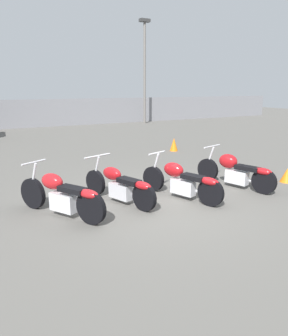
{
  "coord_description": "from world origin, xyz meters",
  "views": [
    {
      "loc": [
        -3.4,
        -5.64,
        2.42
      ],
      "look_at": [
        0.0,
        0.7,
        0.65
      ],
      "focal_mm": 35.0,
      "sensor_mm": 36.0,
      "label": 1
    }
  ],
  "objects_px": {
    "light_pole_left": "(145,63)",
    "motorcycle_slot_0": "(62,195)",
    "motorcycle_slot_1": "(120,185)",
    "traffic_cone_far": "(287,175)",
    "motorcycle_slot_2": "(182,181)",
    "motorcycle_slot_3": "(236,171)",
    "traffic_cone_near": "(174,144)"
  },
  "relations": [
    {
      "from": "light_pole_left",
      "to": "traffic_cone_near",
      "type": "distance_m",
      "value": 10.98
    },
    {
      "from": "traffic_cone_near",
      "to": "light_pole_left",
      "type": "bearing_deg",
      "value": 68.09
    },
    {
      "from": "motorcycle_slot_2",
      "to": "light_pole_left",
      "type": "bearing_deg",
      "value": 45.25
    },
    {
      "from": "light_pole_left",
      "to": "motorcycle_slot_2",
      "type": "bearing_deg",
      "value": -115.32
    },
    {
      "from": "traffic_cone_far",
      "to": "motorcycle_slot_2",
      "type": "bearing_deg",
      "value": 175.68
    },
    {
      "from": "motorcycle_slot_2",
      "to": "traffic_cone_far",
      "type": "relative_size",
      "value": 5.57
    },
    {
      "from": "light_pole_left",
      "to": "traffic_cone_near",
      "type": "xyz_separation_m",
      "value": [
        -3.85,
        -9.56,
        -3.79
      ]
    },
    {
      "from": "light_pole_left",
      "to": "motorcycle_slot_2",
      "type": "xyz_separation_m",
      "value": [
        -6.81,
        -14.4,
        -3.64
      ]
    },
    {
      "from": "motorcycle_slot_0",
      "to": "traffic_cone_far",
      "type": "relative_size",
      "value": 5.21
    },
    {
      "from": "light_pole_left",
      "to": "motorcycle_slot_0",
      "type": "distance_m",
      "value": 17.42
    },
    {
      "from": "light_pole_left",
      "to": "motorcycle_slot_3",
      "type": "relative_size",
      "value": 3.21
    },
    {
      "from": "motorcycle_slot_2",
      "to": "motorcycle_slot_3",
      "type": "height_order",
      "value": "motorcycle_slot_3"
    },
    {
      "from": "light_pole_left",
      "to": "motorcycle_slot_2",
      "type": "distance_m",
      "value": 16.34
    },
    {
      "from": "motorcycle_slot_2",
      "to": "traffic_cone_near",
      "type": "height_order",
      "value": "motorcycle_slot_2"
    },
    {
      "from": "motorcycle_slot_0",
      "to": "motorcycle_slot_1",
      "type": "relative_size",
      "value": 0.96
    },
    {
      "from": "motorcycle_slot_1",
      "to": "traffic_cone_near",
      "type": "height_order",
      "value": "motorcycle_slot_1"
    },
    {
      "from": "motorcycle_slot_2",
      "to": "motorcycle_slot_3",
      "type": "relative_size",
      "value": 0.99
    },
    {
      "from": "motorcycle_slot_1",
      "to": "traffic_cone_far",
      "type": "height_order",
      "value": "motorcycle_slot_1"
    },
    {
      "from": "light_pole_left",
      "to": "motorcycle_slot_1",
      "type": "xyz_separation_m",
      "value": [
        -8.15,
        -14.02,
        -3.65
      ]
    },
    {
      "from": "motorcycle_slot_0",
      "to": "traffic_cone_far",
      "type": "bearing_deg",
      "value": -34.4
    },
    {
      "from": "traffic_cone_near",
      "to": "traffic_cone_far",
      "type": "xyz_separation_m",
      "value": [
        0.21,
        -5.07,
        -0.07
      ]
    },
    {
      "from": "motorcycle_slot_0",
      "to": "motorcycle_slot_1",
      "type": "distance_m",
      "value": 1.3
    },
    {
      "from": "light_pole_left",
      "to": "motorcycle_slot_0",
      "type": "height_order",
      "value": "light_pole_left"
    },
    {
      "from": "light_pole_left",
      "to": "traffic_cone_far",
      "type": "relative_size",
      "value": 18.14
    },
    {
      "from": "motorcycle_slot_0",
      "to": "motorcycle_slot_2",
      "type": "xyz_separation_m",
      "value": [
        2.63,
        -0.21,
        -0.02
      ]
    },
    {
      "from": "motorcycle_slot_0",
      "to": "traffic_cone_near",
      "type": "bearing_deg",
      "value": 9.6
    },
    {
      "from": "traffic_cone_near",
      "to": "motorcycle_slot_2",
      "type": "bearing_deg",
      "value": -121.53
    },
    {
      "from": "light_pole_left",
      "to": "motorcycle_slot_0",
      "type": "xyz_separation_m",
      "value": [
        -9.44,
        -14.18,
        -3.62
      ]
    },
    {
      "from": "motorcycle_slot_3",
      "to": "motorcycle_slot_0",
      "type": "bearing_deg",
      "value": 161.85
    },
    {
      "from": "light_pole_left",
      "to": "motorcycle_slot_0",
      "type": "relative_size",
      "value": 3.48
    },
    {
      "from": "motorcycle_slot_0",
      "to": "light_pole_left",
      "type": "bearing_deg",
      "value": 26.4
    },
    {
      "from": "motorcycle_slot_1",
      "to": "motorcycle_slot_3",
      "type": "distance_m",
      "value": 3.01
    }
  ]
}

